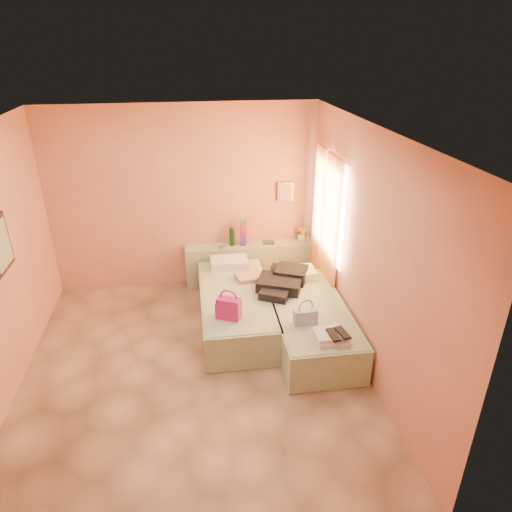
{
  "coord_description": "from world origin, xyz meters",
  "views": [
    {
      "loc": [
        0.05,
        -4.41,
        3.6
      ],
      "look_at": [
        0.87,
        0.85,
        1.05
      ],
      "focal_mm": 32.0,
      "sensor_mm": 36.0,
      "label": 1
    }
  ],
  "objects": [
    {
      "name": "ground",
      "position": [
        0.0,
        0.0,
        0.0
      ],
      "size": [
        4.5,
        4.5,
        0.0
      ],
      "primitive_type": "plane",
      "color": "tan",
      "rests_on": "ground"
    },
    {
      "name": "room_walls",
      "position": [
        0.21,
        0.57,
        1.79
      ],
      "size": [
        4.02,
        4.51,
        2.81
      ],
      "color": "tan",
      "rests_on": "ground"
    },
    {
      "name": "headboard_ledge",
      "position": [
        0.98,
        2.1,
        0.33
      ],
      "size": [
        2.05,
        0.3,
        0.65
      ],
      "primitive_type": "cube",
      "color": "#97A587",
      "rests_on": "ground"
    },
    {
      "name": "bed_left",
      "position": [
        0.6,
        0.89,
        0.25
      ],
      "size": [
        0.92,
        2.01,
        0.5
      ],
      "primitive_type": "cube",
      "rotation": [
        0.0,
        0.0,
        -0.01
      ],
      "color": "#AFC39D",
      "rests_on": "ground"
    },
    {
      "name": "bed_right",
      "position": [
        1.5,
        0.4,
        0.25
      ],
      "size": [
        0.92,
        2.01,
        0.5
      ],
      "primitive_type": "cube",
      "rotation": [
        0.0,
        0.0,
        -0.01
      ],
      "color": "#AFC39D",
      "rests_on": "ground"
    },
    {
      "name": "water_bottle",
      "position": [
        0.69,
        2.12,
        0.79
      ],
      "size": [
        0.09,
        0.09,
        0.28
      ],
      "primitive_type": "cylinder",
      "rotation": [
        0.0,
        0.0,
        0.17
      ],
      "color": "#14371A",
      "rests_on": "headboard_ledge"
    },
    {
      "name": "rainbow_box",
      "position": [
        0.87,
        2.11,
        0.86
      ],
      "size": [
        0.11,
        0.11,
        0.41
      ],
      "primitive_type": "cube",
      "rotation": [
        0.0,
        0.0,
        -0.28
      ],
      "color": "#B61671",
      "rests_on": "headboard_ledge"
    },
    {
      "name": "small_dish",
      "position": [
        0.54,
        2.04,
        0.66
      ],
      "size": [
        0.12,
        0.12,
        0.03
      ],
      "primitive_type": "cylinder",
      "rotation": [
        0.0,
        0.0,
        0.05
      ],
      "color": "#539978",
      "rests_on": "headboard_ledge"
    },
    {
      "name": "green_book",
      "position": [
        1.27,
        2.1,
        0.66
      ],
      "size": [
        0.19,
        0.14,
        0.03
      ],
      "primitive_type": "cube",
      "rotation": [
        0.0,
        0.0,
        -0.08
      ],
      "color": "#264834",
      "rests_on": "headboard_ledge"
    },
    {
      "name": "flower_vase",
      "position": [
        1.82,
        2.16,
        0.78
      ],
      "size": [
        0.21,
        0.21,
        0.26
      ],
      "primitive_type": "cube",
      "rotation": [
        0.0,
        0.0,
        0.09
      ],
      "color": "silver",
      "rests_on": "headboard_ledge"
    },
    {
      "name": "magenta_handbag",
      "position": [
        0.45,
        0.3,
        0.64
      ],
      "size": [
        0.34,
        0.27,
        0.28
      ],
      "primitive_type": "cube",
      "rotation": [
        0.0,
        0.0,
        -0.43
      ],
      "color": "#B61671",
      "rests_on": "bed_left"
    },
    {
      "name": "khaki_garment",
      "position": [
        0.85,
        1.24,
        0.53
      ],
      "size": [
        0.42,
        0.36,
        0.06
      ],
      "primitive_type": "cube",
      "rotation": [
        0.0,
        0.0,
        0.17
      ],
      "color": "tan",
      "rests_on": "bed_left"
    },
    {
      "name": "clothes_pile",
      "position": [
        1.26,
        0.91,
        0.59
      ],
      "size": [
        0.81,
        0.81,
        0.19
      ],
      "primitive_type": "cube",
      "rotation": [
        0.0,
        0.0,
        -0.36
      ],
      "color": "black",
      "rests_on": "bed_right"
    },
    {
      "name": "blue_handbag",
      "position": [
        1.35,
        0.04,
        0.59
      ],
      "size": [
        0.28,
        0.13,
        0.18
      ],
      "primitive_type": "cube",
      "rotation": [
        0.0,
        0.0,
        0.04
      ],
      "color": "#3D4E94",
      "rests_on": "bed_right"
    },
    {
      "name": "towel_stack",
      "position": [
        1.55,
        -0.35,
        0.55
      ],
      "size": [
        0.35,
        0.3,
        0.1
      ],
      "primitive_type": "cube",
      "rotation": [
        0.0,
        0.0,
        -0.0
      ],
      "color": "silver",
      "rests_on": "bed_right"
    },
    {
      "name": "sandal_pair",
      "position": [
        1.61,
        -0.4,
        0.61
      ],
      "size": [
        0.2,
        0.26,
        0.03
      ],
      "primitive_type": "cube",
      "rotation": [
        0.0,
        0.0,
        0.09
      ],
      "color": "black",
      "rests_on": "towel_stack"
    }
  ]
}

